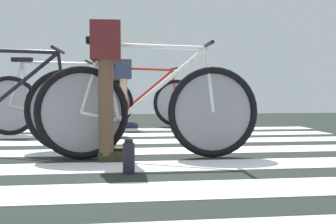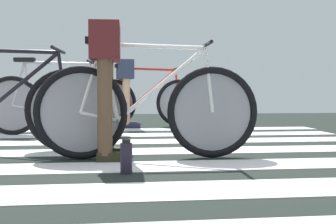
{
  "view_description": "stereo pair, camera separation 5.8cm",
  "coord_description": "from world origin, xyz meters",
  "px_view_note": "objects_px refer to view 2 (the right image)",
  "views": [
    {
      "loc": [
        -0.28,
        -3.63,
        0.53
      ],
      "look_at": [
        0.22,
        0.09,
        0.37
      ],
      "focal_mm": 46.8,
      "sensor_mm": 36.0,
      "label": 1
    },
    {
      "loc": [
        -0.22,
        -3.63,
        0.53
      ],
      "look_at": [
        0.22,
        0.09,
        0.37
      ],
      "focal_mm": 46.8,
      "sensor_mm": 36.0,
      "label": 2
    }
  ],
  "objects_px": {
    "cyclist_1_of_4": "(106,72)",
    "cyclist_4_of_4": "(125,84)",
    "bicycle_4_of_4": "(146,101)",
    "bicycle_2_of_4": "(6,107)",
    "water_bottle": "(126,157)",
    "bicycle_1_of_4": "(147,109)",
    "bicycle_3_of_4": "(54,103)"
  },
  "relations": [
    {
      "from": "water_bottle",
      "to": "bicycle_2_of_4",
      "type": "bearing_deg",
      "value": 131.4
    },
    {
      "from": "bicycle_2_of_4",
      "to": "cyclist_4_of_4",
      "type": "height_order",
      "value": "cyclist_4_of_4"
    },
    {
      "from": "bicycle_2_of_4",
      "to": "bicycle_3_of_4",
      "type": "xyz_separation_m",
      "value": [
        0.2,
        1.5,
        0.0
      ]
    },
    {
      "from": "bicycle_2_of_4",
      "to": "water_bottle",
      "type": "relative_size",
      "value": 8.05
    },
    {
      "from": "bicycle_4_of_4",
      "to": "bicycle_3_of_4",
      "type": "bearing_deg",
      "value": -142.05
    },
    {
      "from": "cyclist_4_of_4",
      "to": "water_bottle",
      "type": "relative_size",
      "value": 4.62
    },
    {
      "from": "cyclist_4_of_4",
      "to": "water_bottle",
      "type": "height_order",
      "value": "cyclist_4_of_4"
    },
    {
      "from": "bicycle_1_of_4",
      "to": "water_bottle",
      "type": "relative_size",
      "value": 8.05
    },
    {
      "from": "bicycle_4_of_4",
      "to": "water_bottle",
      "type": "distance_m",
      "value": 3.82
    },
    {
      "from": "cyclist_1_of_4",
      "to": "bicycle_4_of_4",
      "type": "bearing_deg",
      "value": 82.35
    },
    {
      "from": "cyclist_1_of_4",
      "to": "water_bottle",
      "type": "distance_m",
      "value": 0.85
    },
    {
      "from": "water_bottle",
      "to": "cyclist_4_of_4",
      "type": "bearing_deg",
      "value": 88.87
    },
    {
      "from": "cyclist_1_of_4",
      "to": "water_bottle",
      "type": "bearing_deg",
      "value": -75.98
    },
    {
      "from": "cyclist_1_of_4",
      "to": "bicycle_2_of_4",
      "type": "bearing_deg",
      "value": 150.77
    },
    {
      "from": "cyclist_1_of_4",
      "to": "bicycle_3_of_4",
      "type": "relative_size",
      "value": 0.6
    },
    {
      "from": "cyclist_1_of_4",
      "to": "cyclist_4_of_4",
      "type": "bearing_deg",
      "value": 87.81
    },
    {
      "from": "cyclist_1_of_4",
      "to": "cyclist_4_of_4",
      "type": "distance_m",
      "value": 3.15
    },
    {
      "from": "cyclist_1_of_4",
      "to": "water_bottle",
      "type": "height_order",
      "value": "cyclist_1_of_4"
    },
    {
      "from": "bicycle_3_of_4",
      "to": "water_bottle",
      "type": "height_order",
      "value": "bicycle_3_of_4"
    },
    {
      "from": "bicycle_1_of_4",
      "to": "bicycle_4_of_4",
      "type": "xyz_separation_m",
      "value": [
        0.21,
        3.18,
        0.0
      ]
    },
    {
      "from": "bicycle_1_of_4",
      "to": "bicycle_2_of_4",
      "type": "xyz_separation_m",
      "value": [
        -1.18,
        0.53,
        0.0
      ]
    },
    {
      "from": "cyclist_1_of_4",
      "to": "bicycle_2_of_4",
      "type": "height_order",
      "value": "cyclist_1_of_4"
    },
    {
      "from": "cyclist_1_of_4",
      "to": "cyclist_4_of_4",
      "type": "xyz_separation_m",
      "value": [
        0.21,
        3.14,
        -0.02
      ]
    },
    {
      "from": "bicycle_2_of_4",
      "to": "bicycle_4_of_4",
      "type": "xyz_separation_m",
      "value": [
        1.39,
        2.65,
        0.0
      ]
    },
    {
      "from": "bicycle_2_of_4",
      "to": "cyclist_1_of_4",
      "type": "bearing_deg",
      "value": -26.83
    },
    {
      "from": "bicycle_1_of_4",
      "to": "water_bottle",
      "type": "height_order",
      "value": "bicycle_1_of_4"
    },
    {
      "from": "bicycle_4_of_4",
      "to": "cyclist_4_of_4",
      "type": "height_order",
      "value": "cyclist_4_of_4"
    },
    {
      "from": "bicycle_2_of_4",
      "to": "cyclist_4_of_4",
      "type": "bearing_deg",
      "value": 71.6
    },
    {
      "from": "bicycle_3_of_4",
      "to": "bicycle_4_of_4",
      "type": "relative_size",
      "value": 1.0
    },
    {
      "from": "bicycle_4_of_4",
      "to": "cyclist_4_of_4",
      "type": "bearing_deg",
      "value": -180.0
    },
    {
      "from": "bicycle_1_of_4",
      "to": "water_bottle",
      "type": "xyz_separation_m",
      "value": [
        -0.17,
        -0.61,
        -0.28
      ]
    },
    {
      "from": "bicycle_4_of_4",
      "to": "water_bottle",
      "type": "relative_size",
      "value": 8.03
    }
  ]
}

